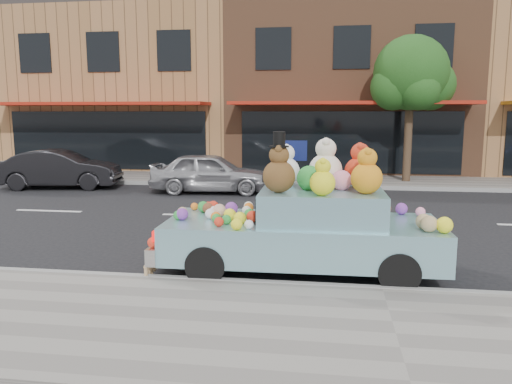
% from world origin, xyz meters
% --- Properties ---
extents(ground, '(120.00, 120.00, 0.00)m').
position_xyz_m(ground, '(0.00, 0.00, 0.00)').
color(ground, black).
rests_on(ground, ground).
extents(near_sidewalk, '(60.00, 3.00, 0.12)m').
position_xyz_m(near_sidewalk, '(0.00, -6.50, 0.06)').
color(near_sidewalk, gray).
rests_on(near_sidewalk, ground).
extents(far_sidewalk, '(60.00, 3.00, 0.12)m').
position_xyz_m(far_sidewalk, '(0.00, 6.50, 0.06)').
color(far_sidewalk, gray).
rests_on(far_sidewalk, ground).
extents(near_kerb, '(60.00, 0.12, 0.13)m').
position_xyz_m(near_kerb, '(0.00, -5.00, 0.07)').
color(near_kerb, gray).
rests_on(near_kerb, ground).
extents(far_kerb, '(60.00, 0.12, 0.13)m').
position_xyz_m(far_kerb, '(0.00, 5.00, 0.07)').
color(far_kerb, gray).
rests_on(far_kerb, ground).
extents(storefront_left, '(10.00, 9.80, 7.30)m').
position_xyz_m(storefront_left, '(-10.00, 11.97, 3.64)').
color(storefront_left, '#97683F').
rests_on(storefront_left, ground).
extents(storefront_mid, '(10.00, 9.80, 7.30)m').
position_xyz_m(storefront_mid, '(0.00, 11.97, 3.64)').
color(storefront_mid, brown).
rests_on(storefront_mid, ground).
extents(street_tree, '(3.00, 2.70, 5.22)m').
position_xyz_m(street_tree, '(2.03, 6.55, 3.69)').
color(street_tree, '#38281C').
rests_on(street_tree, ground).
extents(car_silver, '(3.91, 1.81, 1.29)m').
position_xyz_m(car_silver, '(-4.53, 3.61, 0.65)').
color(car_silver, '#AAAAAF').
rests_on(car_silver, ground).
extents(car_dark, '(4.15, 2.05, 1.31)m').
position_xyz_m(car_dark, '(-9.80, 3.79, 0.65)').
color(car_dark, black).
rests_on(car_dark, ground).
extents(art_car, '(4.52, 1.84, 2.27)m').
position_xyz_m(art_car, '(-1.13, -4.11, 0.80)').
color(art_car, black).
rests_on(art_car, ground).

